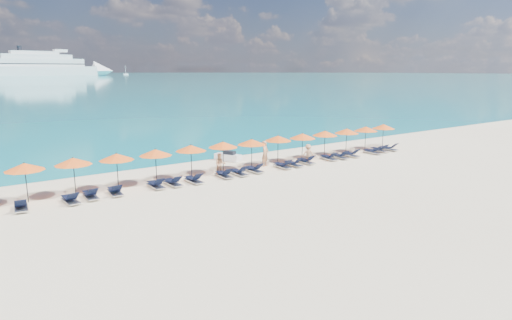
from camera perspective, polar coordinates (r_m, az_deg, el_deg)
ground at (r=26.85m, az=3.64°, el=-3.60°), size 1400.00×1400.00×0.00m
cruise_ship at (r=573.16m, az=-25.36°, el=11.17°), size 145.76×32.92×40.23m
sailboat_near at (r=582.20m, az=-20.45°, el=10.62°), size 5.20×1.73×9.54m
sailboat_far at (r=640.29m, az=-16.98°, el=10.93°), size 6.69×2.23×12.26m
jetski at (r=34.54m, az=-3.74°, el=0.46°), size 1.65×2.34×0.78m
beachgoer_a at (r=32.26m, az=1.24°, el=0.85°), size 0.85×0.75×1.96m
beachgoer_b at (r=29.62m, az=-4.81°, el=-0.59°), size 0.87×0.71×1.55m
beachgoer_c at (r=33.63m, az=6.97°, el=0.83°), size 1.06×0.92×1.51m
umbrella_1 at (r=26.43m, az=-28.49°, el=-0.80°), size 2.10×2.10×2.28m
umbrella_2 at (r=26.78m, az=-23.21°, el=-0.16°), size 2.10×2.10×2.28m
umbrella_3 at (r=27.22m, az=-18.11°, el=0.40°), size 2.10×2.10×2.28m
umbrella_4 at (r=27.99m, az=-13.27°, el=0.98°), size 2.10×2.10×2.28m
umbrella_5 at (r=29.13m, az=-8.67°, el=1.59°), size 2.10×2.10×2.28m
umbrella_6 at (r=30.22m, az=-4.42°, el=2.06°), size 2.10×2.10×2.28m
umbrella_7 at (r=31.22m, az=-0.58°, el=2.42°), size 2.10×2.10×2.28m
umbrella_8 at (r=32.94m, az=2.96°, el=2.91°), size 2.10×2.10×2.28m
umbrella_9 at (r=34.24m, az=6.23°, el=3.20°), size 2.10×2.10×2.28m
umbrella_10 at (r=36.00m, az=9.18°, el=3.54°), size 2.10×2.10×2.28m
umbrella_11 at (r=37.65m, az=12.01°, el=3.80°), size 2.10×2.10×2.28m
umbrella_12 at (r=39.44m, az=14.45°, el=4.04°), size 2.10×2.10×2.28m
umbrella_13 at (r=41.53m, az=16.64°, el=4.30°), size 2.10×2.10×2.28m
lounger_2 at (r=25.55m, az=-28.86°, el=-5.38°), size 0.76×1.75×0.66m
lounger_3 at (r=25.64m, az=-23.50°, el=-4.81°), size 0.76×1.75×0.66m
lounger_4 at (r=26.09m, az=-21.20°, el=-4.34°), size 0.65×1.71×0.66m
lounger_5 at (r=26.40m, az=-18.28°, el=-3.94°), size 0.75×1.74×0.66m
lounger_6 at (r=27.17m, az=-13.19°, el=-3.20°), size 0.66×1.71×0.66m
lounger_7 at (r=27.50m, az=-11.00°, el=-2.92°), size 0.70×1.73×0.66m
lounger_8 at (r=27.95m, az=-8.29°, el=-2.58°), size 0.72×1.73×0.66m
lounger_9 at (r=29.08m, az=-4.28°, el=-1.91°), size 0.67×1.72×0.66m
lounger_10 at (r=29.65m, az=-2.28°, el=-1.62°), size 0.63×1.70×0.66m
lounger_11 at (r=30.48m, az=-0.24°, el=-1.23°), size 0.68×1.72×0.66m
lounger_12 at (r=31.78m, az=3.58°, el=-0.71°), size 0.66×1.71×0.66m
lounger_13 at (r=32.47m, az=4.98°, el=-0.46°), size 0.78×1.75×0.66m
lounger_14 at (r=33.51m, az=6.69°, el=-0.10°), size 0.64×1.71×0.66m
lounger_15 at (r=35.08m, az=9.70°, el=0.35°), size 0.74×1.74×0.66m
lounger_16 at (r=35.86m, az=11.15°, el=0.55°), size 0.72×1.73×0.66m
lounger_17 at (r=36.78m, az=12.53°, el=0.77°), size 0.63×1.70×0.66m
lounger_18 at (r=38.54m, az=15.29°, el=1.14°), size 0.73×1.74×0.66m
lounger_19 at (r=39.60m, az=16.14°, el=1.37°), size 0.64×1.71×0.66m
lounger_20 at (r=40.52m, az=17.32°, el=1.53°), size 0.73×1.74×0.66m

